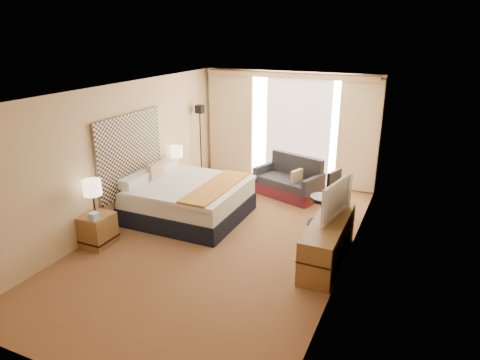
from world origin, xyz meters
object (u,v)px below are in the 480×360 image
at_px(nightstand_right, 177,184).
at_px(lamp_left, 92,188).
at_px(bed, 188,199).
at_px(floor_lamp, 200,128).
at_px(loveseat, 290,183).
at_px(nightstand_left, 98,230).
at_px(media_dresser, 328,241).
at_px(lamp_right, 176,152).
at_px(desk_chair, 326,201).
at_px(television, 331,198).

distance_m(nightstand_right, lamp_left, 2.64).
height_order(bed, floor_lamp, floor_lamp).
distance_m(nightstand_right, loveseat, 2.49).
relative_size(loveseat, floor_lamp, 0.86).
distance_m(nightstand_left, media_dresser, 3.85).
bearing_deg(floor_lamp, lamp_right, -88.70).
height_order(nightstand_right, lamp_right, lamp_right).
bearing_deg(loveseat, floor_lamp, -164.73).
height_order(loveseat, floor_lamp, floor_lamp).
bearing_deg(desk_chair, bed, -147.34).
height_order(lamp_right, television, television).
distance_m(loveseat, desk_chair, 1.64).
distance_m(loveseat, lamp_right, 2.57).
bearing_deg(desk_chair, lamp_right, -166.61).
xyz_separation_m(lamp_right, television, (3.65, -1.29, 0.01)).
height_order(media_dresser, loveseat, loveseat).
relative_size(nightstand_left, bed, 0.26).
relative_size(lamp_left, television, 0.60).
bearing_deg(floor_lamp, media_dresser, -35.11).
bearing_deg(lamp_right, loveseat, 23.48).
relative_size(loveseat, television, 1.50).
distance_m(nightstand_left, television, 3.93).
height_order(nightstand_right, lamp_left, lamp_left).
xyz_separation_m(nightstand_left, lamp_right, (-0.00, 2.55, 0.71)).
distance_m(nightstand_left, lamp_right, 2.65).
height_order(desk_chair, lamp_left, lamp_left).
distance_m(desk_chair, lamp_right, 3.40).
distance_m(nightstand_right, lamp_right, 0.72).
height_order(nightstand_left, lamp_left, lamp_left).
distance_m(loveseat, lamp_left, 4.28).
bearing_deg(floor_lamp, lamp_left, -89.42).
xyz_separation_m(nightstand_right, bed, (0.81, -0.87, 0.10)).
bearing_deg(floor_lamp, nightstand_right, -88.53).
bearing_deg(television, loveseat, 42.36).
bearing_deg(nightstand_left, media_dresser, 15.84).
bearing_deg(media_dresser, floor_lamp, 144.89).
bearing_deg(nightstand_right, media_dresser, -21.40).
relative_size(nightstand_left, lamp_left, 0.87).
bearing_deg(nightstand_right, nightstand_left, -90.00).
height_order(loveseat, lamp_right, lamp_right).
relative_size(bed, lamp_right, 3.69).
bearing_deg(television, nightstand_right, 82.30).
bearing_deg(floor_lamp, loveseat, -3.36).
distance_m(nightstand_left, lamp_left, 0.76).
relative_size(desk_chair, lamp_right, 1.97).
height_order(nightstand_left, media_dresser, media_dresser).
relative_size(nightstand_left, loveseat, 0.35).
bearing_deg(media_dresser, nightstand_right, 158.60).
relative_size(nightstand_right, loveseat, 0.35).
distance_m(nightstand_left, loveseat, 4.20).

